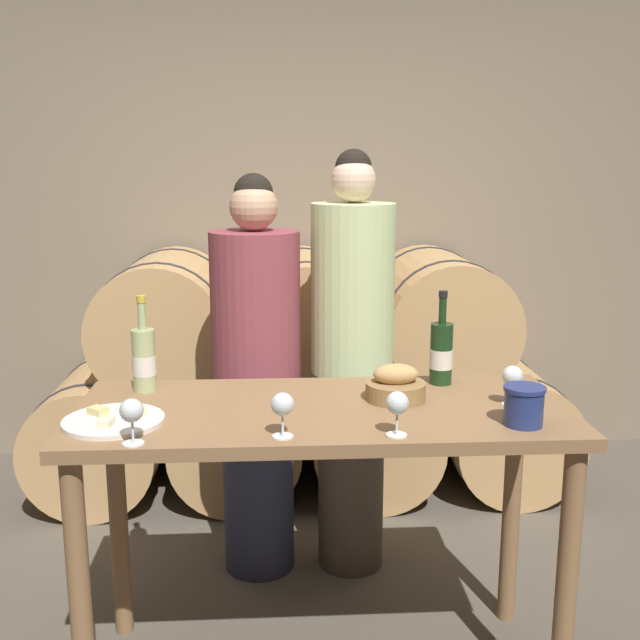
{
  "coord_description": "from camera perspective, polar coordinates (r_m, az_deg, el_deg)",
  "views": [
    {
      "loc": [
        -0.14,
        -2.22,
        1.68
      ],
      "look_at": [
        0.0,
        0.13,
        1.18
      ],
      "focal_mm": 42.0,
      "sensor_mm": 36.0,
      "label": 1
    }
  ],
  "objects": [
    {
      "name": "wine_glass_left",
      "position": [
        2.07,
        -2.88,
        -6.56
      ],
      "size": [
        0.07,
        0.07,
        0.13
      ],
      "color": "white",
      "rests_on": "tasting_table"
    },
    {
      "name": "stone_wall_back",
      "position": [
        4.31,
        -1.54,
        10.88
      ],
      "size": [
        10.0,
        0.12,
        3.2
      ],
      "color": "gray",
      "rests_on": "ground_plane"
    },
    {
      "name": "person_left",
      "position": [
        3.04,
        -4.85,
        -4.4
      ],
      "size": [
        0.36,
        0.36,
        1.64
      ],
      "color": "#2D334C",
      "rests_on": "ground_plane"
    },
    {
      "name": "wine_glass_far_left",
      "position": [
        2.08,
        -14.16,
        -6.84
      ],
      "size": [
        0.07,
        0.07,
        0.13
      ],
      "color": "white",
      "rests_on": "tasting_table"
    },
    {
      "name": "wine_bottle_white",
      "position": [
        2.55,
        -13.26,
        -2.93
      ],
      "size": [
        0.08,
        0.08,
        0.32
      ],
      "color": "#ADBC7F",
      "rests_on": "tasting_table"
    },
    {
      "name": "wine_glass_right",
      "position": [
        2.41,
        14.45,
        -4.27
      ],
      "size": [
        0.07,
        0.07,
        0.13
      ],
      "color": "white",
      "rests_on": "tasting_table"
    },
    {
      "name": "person_right",
      "position": [
        3.04,
        2.45,
        -3.31
      ],
      "size": [
        0.33,
        0.33,
        1.73
      ],
      "color": "#4C4238",
      "rests_on": "ground_plane"
    },
    {
      "name": "bread_basket",
      "position": [
        2.41,
        5.78,
        -5.05
      ],
      "size": [
        0.19,
        0.19,
        0.12
      ],
      "color": "olive",
      "rests_on": "tasting_table"
    },
    {
      "name": "blue_crock",
      "position": [
        2.25,
        15.27,
        -6.19
      ],
      "size": [
        0.12,
        0.12,
        0.12
      ],
      "color": "navy",
      "rests_on": "tasting_table"
    },
    {
      "name": "tasting_table",
      "position": [
        2.4,
        0.18,
        -9.94
      ],
      "size": [
        1.54,
        0.65,
        0.93
      ],
      "color": "olive",
      "rests_on": "ground_plane"
    },
    {
      "name": "wine_glass_center",
      "position": [
        2.09,
        5.91,
        -6.44
      ],
      "size": [
        0.07,
        0.07,
        0.13
      ],
      "color": "white",
      "rests_on": "tasting_table"
    },
    {
      "name": "barrel_stack",
      "position": [
        3.91,
        -1.19,
        -4.55
      ],
      "size": [
        2.74,
        0.88,
        1.23
      ],
      "color": "tan",
      "rests_on": "ground_plane"
    },
    {
      "name": "cheese_plate",
      "position": [
        2.29,
        -15.46,
        -7.36
      ],
      "size": [
        0.29,
        0.29,
        0.04
      ],
      "color": "white",
      "rests_on": "tasting_table"
    },
    {
      "name": "wine_bottle_red",
      "position": [
        2.59,
        9.22,
        -2.48
      ],
      "size": [
        0.08,
        0.08,
        0.32
      ],
      "color": "#193819",
      "rests_on": "tasting_table"
    }
  ]
}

